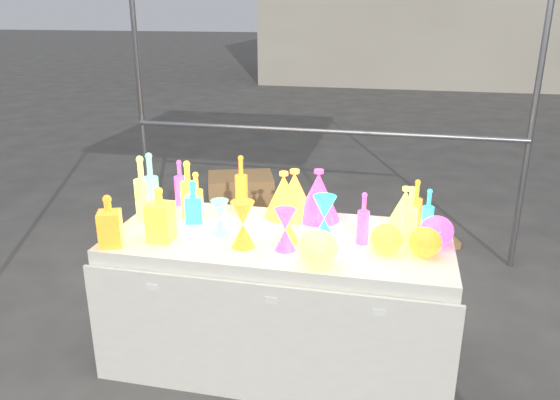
% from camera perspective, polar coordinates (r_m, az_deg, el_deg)
% --- Properties ---
extents(ground, '(80.00, 80.00, 0.00)m').
position_cam_1_polar(ground, '(3.29, 0.00, -15.80)').
color(ground, '#63615C').
rests_on(ground, ground).
extents(display_table, '(1.84, 0.83, 0.75)m').
position_cam_1_polar(display_table, '(3.08, -0.04, -10.21)').
color(display_table, white).
rests_on(display_table, ground).
extents(cardboard_box_closed, '(0.70, 0.60, 0.43)m').
position_cam_1_polar(cardboard_box_closed, '(5.11, -4.10, 0.26)').
color(cardboard_box_closed, tan).
rests_on(cardboard_box_closed, ground).
extents(cardboard_box_flat, '(0.83, 0.70, 0.06)m').
position_cam_1_polar(cardboard_box_flat, '(4.85, 13.41, -3.70)').
color(cardboard_box_flat, tan).
rests_on(cardboard_box_flat, ground).
extents(bottle_0, '(0.10, 0.10, 0.34)m').
position_cam_1_polar(bottle_0, '(3.15, -9.58, 1.09)').
color(bottle_0, red).
rests_on(bottle_0, display_table).
extents(bottle_2, '(0.09, 0.09, 0.34)m').
position_cam_1_polar(bottle_2, '(3.23, -4.07, 1.79)').
color(bottle_2, gold).
rests_on(bottle_2, display_table).
extents(bottle_3, '(0.08, 0.08, 0.28)m').
position_cam_1_polar(bottle_3, '(3.39, -10.40, 1.84)').
color(bottle_3, '#1E6AB1').
rests_on(bottle_3, display_table).
extents(bottle_4, '(0.10, 0.10, 0.38)m').
position_cam_1_polar(bottle_4, '(3.16, -14.20, 1.19)').
color(bottle_4, '#156784').
rests_on(bottle_4, display_table).
extents(bottle_5, '(0.11, 0.11, 0.39)m').
position_cam_1_polar(bottle_5, '(3.16, -13.31, 1.40)').
color(bottle_5, '#B12366').
rests_on(bottle_5, display_table).
extents(bottle_6, '(0.09, 0.09, 0.29)m').
position_cam_1_polar(bottle_6, '(3.11, -8.71, 0.39)').
color(bottle_6, red).
rests_on(bottle_6, display_table).
extents(decanter_0, '(0.13, 0.13, 0.29)m').
position_cam_1_polar(decanter_0, '(2.87, -12.44, -1.44)').
color(decanter_0, red).
rests_on(decanter_0, display_table).
extents(decanter_1, '(0.14, 0.14, 0.27)m').
position_cam_1_polar(decanter_1, '(2.88, -17.41, -2.06)').
color(decanter_1, gold).
rests_on(decanter_1, display_table).
extents(decanter_2, '(0.12, 0.12, 0.24)m').
position_cam_1_polar(decanter_2, '(3.09, -9.02, -0.16)').
color(decanter_2, '#20911A').
rests_on(decanter_2, display_table).
extents(hourglass_0, '(0.13, 0.13, 0.24)m').
position_cam_1_polar(hourglass_0, '(2.74, -3.89, -2.57)').
color(hourglass_0, gold).
rests_on(hourglass_0, display_table).
extents(hourglass_1, '(0.12, 0.12, 0.21)m').
position_cam_1_polar(hourglass_1, '(2.71, 0.56, -3.13)').
color(hourglass_1, '#1E6AB1').
rests_on(hourglass_1, display_table).
extents(hourglass_3, '(0.13, 0.13, 0.19)m').
position_cam_1_polar(hourglass_3, '(2.91, -6.26, -1.81)').
color(hourglass_3, '#B12366').
rests_on(hourglass_3, display_table).
extents(hourglass_4, '(0.13, 0.13, 0.21)m').
position_cam_1_polar(hourglass_4, '(2.79, 0.99, -2.48)').
color(hourglass_4, red).
rests_on(hourglass_4, display_table).
extents(hourglass_5, '(0.13, 0.13, 0.25)m').
position_cam_1_polar(hourglass_5, '(2.81, 4.65, -1.97)').
color(hourglass_5, '#20911A').
rests_on(hourglass_5, display_table).
extents(globe_0, '(0.20, 0.20, 0.13)m').
position_cam_1_polar(globe_0, '(2.75, 11.05, -4.15)').
color(globe_0, red).
rests_on(globe_0, display_table).
extents(globe_1, '(0.19, 0.19, 0.15)m').
position_cam_1_polar(globe_1, '(2.57, 4.00, -5.23)').
color(globe_1, '#156784').
rests_on(globe_1, display_table).
extents(globe_2, '(0.20, 0.20, 0.13)m').
position_cam_1_polar(globe_2, '(2.76, 14.93, -4.41)').
color(globe_2, gold).
rests_on(globe_2, display_table).
extents(globe_3, '(0.20, 0.20, 0.14)m').
position_cam_1_polar(globe_3, '(2.89, 16.04, -3.26)').
color(globe_3, '#1E6AB1').
rests_on(globe_3, display_table).
extents(lampshade_0, '(0.26, 0.26, 0.27)m').
position_cam_1_polar(lampshade_0, '(3.13, 0.39, 0.60)').
color(lampshade_0, '#D7F333').
rests_on(lampshade_0, display_table).
extents(lampshade_1, '(0.31, 0.31, 0.29)m').
position_cam_1_polar(lampshade_1, '(3.12, 1.52, 0.67)').
color(lampshade_1, '#D7F333').
rests_on(lampshade_1, display_table).
extents(lampshade_2, '(0.28, 0.28, 0.30)m').
position_cam_1_polar(lampshade_2, '(3.09, 4.02, 0.56)').
color(lampshade_2, '#1E6AB1').
rests_on(lampshade_2, display_table).
extents(lampshade_3, '(0.23, 0.23, 0.23)m').
position_cam_1_polar(lampshade_3, '(3.08, 12.91, -0.67)').
color(lampshade_3, '#156784').
rests_on(lampshade_3, display_table).
extents(bottle_8, '(0.06, 0.06, 0.27)m').
position_cam_1_polar(bottle_8, '(2.94, 15.19, -1.36)').
color(bottle_8, '#20911A').
rests_on(bottle_8, display_table).
extents(bottle_9, '(0.08, 0.08, 0.30)m').
position_cam_1_polar(bottle_9, '(2.99, 14.00, -0.63)').
color(bottle_9, gold).
rests_on(bottle_9, display_table).
extents(bottle_10, '(0.07, 0.07, 0.28)m').
position_cam_1_polar(bottle_10, '(2.80, 8.70, -1.90)').
color(bottle_10, '#1E6AB1').
rests_on(bottle_10, display_table).
extents(bottle_11, '(0.09, 0.09, 0.32)m').
position_cam_1_polar(bottle_11, '(2.81, 13.44, -1.69)').
color(bottle_11, '#156784').
rests_on(bottle_11, display_table).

